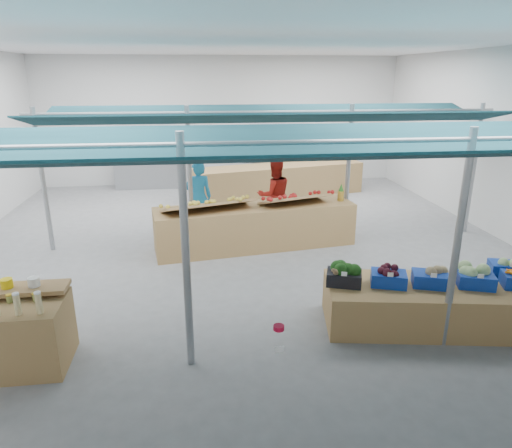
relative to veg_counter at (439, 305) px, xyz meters
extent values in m
plane|color=slate|center=(-2.67, 3.51, -0.32)|extent=(13.00, 13.00, 0.00)
plane|color=silver|center=(-2.67, 3.51, 3.88)|extent=(13.00, 13.00, 0.00)
plane|color=silver|center=(-2.67, 10.01, 1.78)|extent=(12.00, 0.00, 12.00)
plane|color=silver|center=(3.33, 3.51, 1.78)|extent=(0.00, 13.00, 13.00)
cylinder|color=gray|center=(-6.67, 4.01, 1.18)|extent=(0.10, 0.10, 3.00)
cylinder|color=gray|center=(-3.67, -0.49, 1.18)|extent=(0.10, 0.10, 3.00)
cylinder|color=gray|center=(-3.67, 4.01, 1.18)|extent=(0.10, 0.10, 3.00)
cylinder|color=gray|center=(-0.17, -0.49, 1.18)|extent=(0.10, 0.10, 3.00)
cylinder|color=gray|center=(-0.17, 4.01, 1.18)|extent=(0.10, 0.10, 3.00)
cylinder|color=gray|center=(2.83, 4.01, 1.18)|extent=(0.10, 0.10, 3.00)
cylinder|color=gray|center=(-1.92, -0.49, 2.53)|extent=(10.00, 0.06, 0.06)
cylinder|color=gray|center=(-1.92, 4.01, 2.53)|extent=(10.00, 0.06, 0.06)
cube|color=#0B2931|center=(-1.92, -1.14, 2.46)|extent=(9.50, 1.28, 0.30)
cube|color=#0B2931|center=(-1.92, 0.16, 2.46)|extent=(9.50, 1.28, 0.30)
cube|color=#0B2931|center=(-1.92, 3.36, 2.46)|extent=(9.50, 1.28, 0.30)
cube|color=#0B2931|center=(-1.92, 4.66, 2.46)|extent=(9.50, 1.28, 0.30)
cube|color=#B23F33|center=(-5.17, 9.51, 0.68)|extent=(2.00, 0.50, 2.00)
cube|color=#B23F33|center=(-0.67, 9.51, 0.68)|extent=(2.00, 0.50, 2.00)
cube|color=#9B7143|center=(0.00, 0.00, 0.00)|extent=(3.48, 1.65, 0.65)
cube|color=#9B7143|center=(-2.31, 3.64, 0.14)|extent=(4.40, 1.65, 0.92)
cube|color=#9B7143|center=(-1.02, 7.95, 0.15)|extent=(5.40, 2.23, 0.95)
imported|color=#186F9E|center=(-3.51, 4.74, 0.53)|extent=(0.68, 0.50, 1.72)
imported|color=maroon|center=(-1.71, 4.74, 0.53)|extent=(0.92, 0.77, 1.72)
cube|color=black|center=(-1.42, 0.24, 0.42)|extent=(0.59, 0.49, 0.20)
cube|color=white|center=(-1.49, 0.03, 0.58)|extent=(0.08, 0.04, 0.06)
cube|color=#0E329B|center=(-0.78, 0.13, 0.42)|extent=(0.59, 0.49, 0.20)
cube|color=white|center=(-0.85, -0.08, 0.58)|extent=(0.08, 0.04, 0.06)
cube|color=#0E329B|center=(-0.18, 0.03, 0.42)|extent=(0.59, 0.49, 0.20)
cube|color=white|center=(-0.25, -0.18, 0.58)|extent=(0.08, 0.04, 0.06)
cube|color=#0E329B|center=(0.46, -0.08, 0.42)|extent=(0.59, 0.49, 0.20)
cube|color=white|center=(0.39, -0.28, 0.58)|extent=(0.08, 0.04, 0.06)
sphere|color=brown|center=(-1.57, 0.15, 0.56)|extent=(0.09, 0.09, 0.09)
sphere|color=brown|center=(-1.62, 0.13, 0.60)|extent=(0.06, 0.06, 0.06)
cylinder|color=#AC0B28|center=(-2.72, -1.58, 0.78)|extent=(0.12, 0.12, 0.05)
cube|color=white|center=(-2.72, -1.64, 0.56)|extent=(0.10, 0.01, 0.07)
cube|color=#997247|center=(-3.30, 3.39, 0.72)|extent=(2.02, 1.21, 0.26)
cube|color=#997247|center=(-1.43, 3.67, 0.72)|extent=(1.63, 1.09, 0.26)
cylinder|color=#8C6019|center=(-0.37, 3.82, 0.71)|extent=(0.14, 0.14, 0.22)
cone|color=#26661E|center=(-0.37, 3.82, 0.90)|extent=(0.12, 0.12, 0.18)
cube|color=#0E329B|center=(1.17, 0.23, 0.42)|extent=(0.59, 0.49, 0.20)
camera|label=1|loc=(-3.48, -5.67, 3.27)|focal=32.00mm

